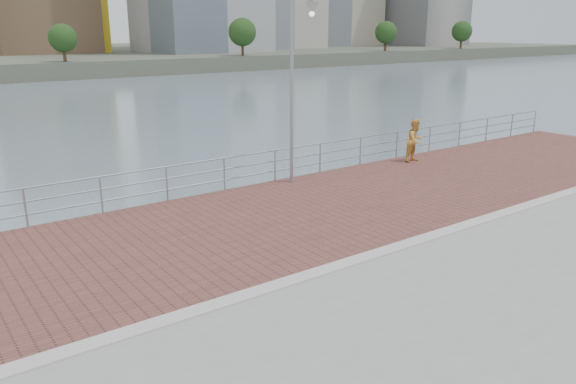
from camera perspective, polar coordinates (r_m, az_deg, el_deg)
water at (r=13.86m, az=5.06°, el=-15.15°), size 400.00×400.00×0.00m
brick_lane at (r=15.60m, az=-3.47°, el=-3.21°), size 40.00×6.80×0.02m
curb at (r=12.92m, az=5.28°, el=-7.44°), size 40.00×0.40×0.06m
guardrail at (r=18.24m, az=-9.31°, el=1.74°), size 39.06×0.06×1.13m
street_lamp at (r=18.69m, az=1.25°, el=14.06°), size 0.46×1.34×6.31m
bystander at (r=23.17m, az=12.79°, el=5.13°), size 0.89×0.73×1.72m
shoreline_trees at (r=91.16m, az=-17.02°, el=15.06°), size 169.76×4.83×6.44m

